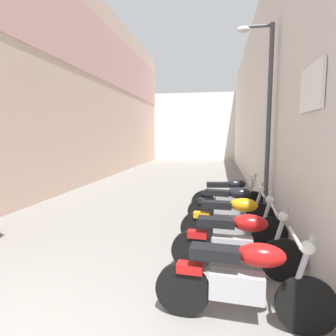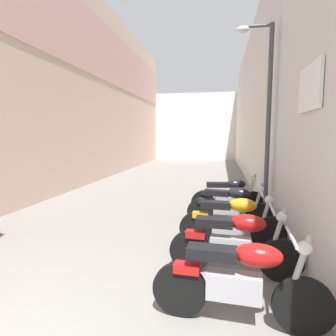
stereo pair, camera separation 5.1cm
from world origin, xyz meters
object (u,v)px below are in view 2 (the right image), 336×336
(motorcycle_second, at_px, (235,242))
(motorcycle_fourth, at_px, (230,206))
(motorcycle_third, at_px, (232,220))
(motorcycle_nearest, at_px, (240,280))
(motorcycle_fifth, at_px, (229,195))
(street_lamp, at_px, (264,109))

(motorcycle_second, xyz_separation_m, motorcycle_fourth, (-0.00, 2.07, 0.00))
(motorcycle_third, height_order, motorcycle_fourth, same)
(motorcycle_second, height_order, motorcycle_third, same)
(motorcycle_nearest, height_order, motorcycle_fifth, same)
(motorcycle_nearest, bearing_deg, street_lamp, 79.37)
(motorcycle_nearest, distance_m, motorcycle_second, 1.07)
(street_lamp, bearing_deg, motorcycle_second, -104.78)
(motorcycle_third, relative_size, motorcycle_fourth, 1.01)
(motorcycle_third, distance_m, motorcycle_fourth, 1.04)
(motorcycle_second, xyz_separation_m, street_lamp, (0.69, 2.63, 2.06))
(motorcycle_second, xyz_separation_m, motorcycle_fifth, (-0.00, 3.16, 0.00))
(motorcycle_nearest, height_order, motorcycle_fourth, same)
(motorcycle_nearest, distance_m, motorcycle_fifth, 4.23)
(motorcycle_second, bearing_deg, motorcycle_fourth, 90.00)
(motorcycle_fourth, bearing_deg, motorcycle_second, -90.00)
(motorcycle_second, relative_size, motorcycle_fifth, 1.00)
(motorcycle_nearest, bearing_deg, motorcycle_fifth, 90.00)
(motorcycle_nearest, distance_m, motorcycle_third, 2.09)
(motorcycle_second, bearing_deg, motorcycle_third, 90.00)
(motorcycle_nearest, xyz_separation_m, motorcycle_fifth, (-0.00, 4.23, 0.00))
(street_lamp, bearing_deg, motorcycle_fifth, 142.68)
(street_lamp, bearing_deg, motorcycle_third, -113.42)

